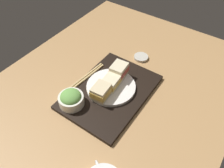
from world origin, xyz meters
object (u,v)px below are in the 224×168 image
object	(u,v)px
chopsticks_pair	(87,76)
small_sauce_dish	(141,57)
sandwich_plate	(111,86)
sandwich_near	(119,70)
sandwich_middle	(111,82)
salad_bowl	(71,99)
sandwich_far	(101,92)

from	to	relation	value
chopsticks_pair	small_sauce_dish	size ratio (longest dim) A/B	2.98
sandwich_plate	chopsticks_pair	xyz separation A→B (cm)	(0.87, -12.73, -0.38)
sandwich_plate	sandwich_near	xyz separation A→B (cm)	(-7.09, -0.43, 3.78)
sandwich_plate	sandwich_middle	bearing A→B (deg)	-135.00
chopsticks_pair	small_sauce_dish	distance (cm)	30.42
sandwich_middle	chopsticks_pair	distance (cm)	13.18
sandwich_plate	small_sauce_dish	world-z (taller)	sandwich_plate
sandwich_near	chopsticks_pair	size ratio (longest dim) A/B	0.38
salad_bowl	chopsticks_pair	xyz separation A→B (cm)	(-15.39, -4.80, -2.76)
small_sauce_dish	sandwich_plate	bearing A→B (deg)	-0.81
sandwich_middle	sandwich_far	world-z (taller)	sandwich_far
sandwich_middle	chopsticks_pair	size ratio (longest dim) A/B	0.38
sandwich_middle	chopsticks_pair	xyz separation A→B (cm)	(0.87, -12.73, -3.31)
sandwich_plate	chopsticks_pair	size ratio (longest dim) A/B	1.00
small_sauce_dish	sandwich_middle	bearing A→B (deg)	-0.81
sandwich_middle	small_sauce_dish	distance (cm)	26.98
sandwich_far	chopsticks_pair	world-z (taller)	sandwich_far
salad_bowl	chopsticks_pair	distance (cm)	16.35
sandwich_far	salad_bowl	bearing A→B (deg)	-42.37
salad_bowl	sandwich_middle	bearing A→B (deg)	153.99
sandwich_near	salad_bowl	world-z (taller)	sandwich_near
sandwich_plate	small_sauce_dish	size ratio (longest dim) A/B	2.99
sandwich_far	small_sauce_dish	world-z (taller)	sandwich_far
sandwich_plate	sandwich_middle	xyz separation A→B (cm)	(-0.00, -0.00, 2.93)
sandwich_plate	salad_bowl	size ratio (longest dim) A/B	2.08
sandwich_middle	salad_bowl	size ratio (longest dim) A/B	0.78
sandwich_plate	sandwich_far	bearing A→B (deg)	3.49
sandwich_plate	salad_bowl	world-z (taller)	salad_bowl
sandwich_middle	small_sauce_dish	xyz separation A→B (cm)	(-26.54, 0.37, -4.80)
sandwich_plate	sandwich_middle	world-z (taller)	sandwich_middle
sandwich_plate	salad_bowl	xyz separation A→B (cm)	(16.26, -7.94, 2.38)
sandwich_middle	chopsticks_pair	bearing A→B (deg)	-86.09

